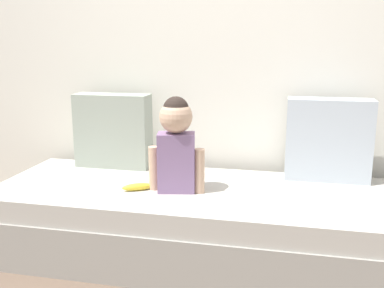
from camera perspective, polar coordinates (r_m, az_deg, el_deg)
The scene contains 7 objects.
ground_plane at distance 2.63m, azimuth 1.58°, elevation -13.88°, with size 12.00×12.00×0.00m, color brown.
back_wall at distance 2.90m, azimuth 3.86°, elevation 11.79°, with size 5.61×0.10×2.26m, color silver.
couch at distance 2.55m, azimuth 1.61°, elevation -9.98°, with size 2.41×0.86×0.39m.
throw_pillow_left at distance 2.91m, azimuth -10.02°, elevation 1.68°, with size 0.48×0.16×0.47m, color #99A393.
throw_pillow_right at distance 2.70m, azimuth 16.98°, elevation 0.52°, with size 0.48×0.16×0.48m, color #B2BCC6.
toddler at distance 2.37m, azimuth -2.04°, elevation 0.36°, with size 0.31×0.18×0.51m.
banana at distance 2.46m, azimuth -6.94°, elevation -5.44°, with size 0.17×0.04×0.04m, color yellow.
Camera 1 is at (0.44, -2.30, 1.19)m, focal length 41.85 mm.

